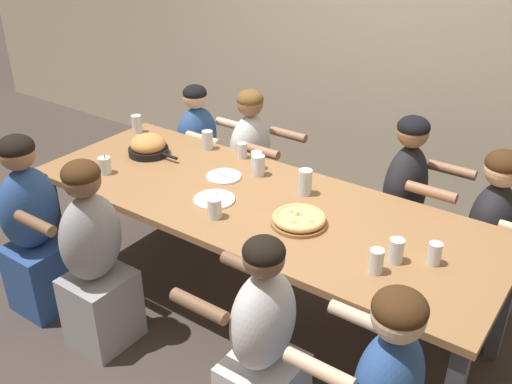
# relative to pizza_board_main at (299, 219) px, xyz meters

# --- Properties ---
(ground_plane) EXTENTS (18.00, 18.00, 0.00)m
(ground_plane) POSITION_rel_pizza_board_main_xyz_m (-0.33, 0.08, -0.79)
(ground_plane) COLOR #423833
(ground_plane) RESTS_ON ground
(restaurant_back_panel) EXTENTS (10.00, 0.06, 3.20)m
(restaurant_back_panel) POSITION_rel_pizza_board_main_xyz_m (-0.33, 1.82, 0.81)
(restaurant_back_panel) COLOR beige
(restaurant_back_panel) RESTS_ON ground
(dining_table) EXTENTS (2.71, 0.98, 0.77)m
(dining_table) POSITION_rel_pizza_board_main_xyz_m (-0.33, 0.08, -0.09)
(dining_table) COLOR #996B42
(dining_table) RESTS_ON ground
(pizza_board_main) EXTENTS (0.29, 0.29, 0.05)m
(pizza_board_main) POSITION_rel_pizza_board_main_xyz_m (0.00, 0.00, 0.00)
(pizza_board_main) COLOR #996B42
(pizza_board_main) RESTS_ON dining_table
(skillet_bowl) EXTENTS (0.38, 0.26, 0.14)m
(skillet_bowl) POSITION_rel_pizza_board_main_xyz_m (-1.26, 0.18, 0.03)
(skillet_bowl) COLOR black
(skillet_bowl) RESTS_ON dining_table
(empty_plate_a) EXTENTS (0.23, 0.23, 0.02)m
(empty_plate_a) POSITION_rel_pizza_board_main_xyz_m (-0.52, -0.06, -0.02)
(empty_plate_a) COLOR white
(empty_plate_a) RESTS_ON dining_table
(empty_plate_b) EXTENTS (0.21, 0.21, 0.02)m
(empty_plate_b) POSITION_rel_pizza_board_main_xyz_m (-0.65, 0.20, -0.02)
(empty_plate_b) COLOR white
(empty_plate_b) RESTS_ON dining_table
(cocktail_glass_blue) EXTENTS (0.08, 0.08, 0.13)m
(cocktail_glass_blue) POSITION_rel_pizza_board_main_xyz_m (-1.27, -0.17, 0.02)
(cocktail_glass_blue) COLOR silver
(cocktail_glass_blue) RESTS_ON dining_table
(drinking_glass_a) EXTENTS (0.07, 0.07, 0.11)m
(drinking_glass_a) POSITION_rel_pizza_board_main_xyz_m (-0.56, 0.41, 0.02)
(drinking_glass_a) COLOR silver
(drinking_glass_a) RESTS_ON dining_table
(drinking_glass_b) EXTENTS (0.08, 0.08, 0.15)m
(drinking_glass_b) POSITION_rel_pizza_board_main_xyz_m (-0.15, 0.30, 0.04)
(drinking_glass_b) COLOR silver
(drinking_glass_b) RESTS_ON dining_table
(drinking_glass_c) EXTENTS (0.07, 0.07, 0.13)m
(drinking_glass_c) POSITION_rel_pizza_board_main_xyz_m (-1.60, 0.41, 0.03)
(drinking_glass_c) COLOR silver
(drinking_glass_c) RESTS_ON dining_table
(drinking_glass_d) EXTENTS (0.07, 0.07, 0.12)m
(drinking_glass_d) POSITION_rel_pizza_board_main_xyz_m (-1.00, 0.47, 0.03)
(drinking_glass_d) COLOR silver
(drinking_glass_d) RESTS_ON dining_table
(drinking_glass_e) EXTENTS (0.07, 0.07, 0.12)m
(drinking_glass_e) POSITION_rel_pizza_board_main_xyz_m (0.50, -0.16, 0.02)
(drinking_glass_e) COLOR silver
(drinking_glass_e) RESTS_ON dining_table
(drinking_glass_f) EXTENTS (0.08, 0.08, 0.13)m
(drinking_glass_f) POSITION_rel_pizza_board_main_xyz_m (-0.50, 0.35, 0.03)
(drinking_glass_f) COLOR silver
(drinking_glass_f) RESTS_ON dining_table
(drinking_glass_g) EXTENTS (0.06, 0.06, 0.11)m
(drinking_glass_g) POSITION_rel_pizza_board_main_xyz_m (0.69, 0.06, 0.02)
(drinking_glass_g) COLOR silver
(drinking_glass_g) RESTS_ON dining_table
(drinking_glass_h) EXTENTS (0.07, 0.07, 0.12)m
(drinking_glass_h) POSITION_rel_pizza_board_main_xyz_m (0.54, -0.03, 0.02)
(drinking_glass_h) COLOR silver
(drinking_glass_h) RESTS_ON dining_table
(drinking_glass_i) EXTENTS (0.08, 0.08, 0.11)m
(drinking_glass_i) POSITION_rel_pizza_board_main_xyz_m (-0.40, -0.20, 0.03)
(drinking_glass_i) COLOR silver
(drinking_glass_i) RESTS_ON dining_table
(drinking_glass_j) EXTENTS (0.06, 0.06, 0.10)m
(drinking_glass_j) POSITION_rel_pizza_board_main_xyz_m (-0.73, 0.49, 0.02)
(drinking_glass_j) COLOR silver
(drinking_glass_j) RESTS_ON dining_table
(diner_far_midright) EXTENTS (0.51, 0.40, 1.17)m
(diner_far_midright) POSITION_rel_pizza_board_main_xyz_m (0.26, 0.79, -0.26)
(diner_far_midright) COLOR #232328
(diner_far_midright) RESTS_ON ground
(diner_near_midright) EXTENTS (0.51, 0.40, 1.09)m
(diner_near_midright) POSITION_rel_pizza_board_main_xyz_m (0.21, -0.63, -0.31)
(diner_near_midright) COLOR silver
(diner_near_midright) RESTS_ON ground
(diner_near_left) EXTENTS (0.51, 0.40, 1.13)m
(diner_near_left) POSITION_rel_pizza_board_main_xyz_m (-1.42, -0.63, -0.27)
(diner_near_left) COLOR #2D5193
(diner_near_left) RESTS_ON ground
(diner_far_left) EXTENTS (0.51, 0.40, 1.05)m
(diner_far_left) POSITION_rel_pizza_board_main_xyz_m (-1.37, 0.79, -0.32)
(diner_far_left) COLOR #2D5193
(diner_far_left) RESTS_ON ground
(diner_far_midleft) EXTENTS (0.51, 0.40, 1.11)m
(diner_far_midleft) POSITION_rel_pizza_board_main_xyz_m (-0.88, 0.79, -0.29)
(diner_far_midleft) COLOR silver
(diner_far_midleft) RESTS_ON ground
(diner_near_midleft) EXTENTS (0.51, 0.40, 1.13)m
(diner_near_midleft) POSITION_rel_pizza_board_main_xyz_m (-0.89, -0.63, -0.28)
(diner_near_midleft) COLOR #99999E
(diner_near_midleft) RESTS_ON ground
(diner_far_right) EXTENTS (0.51, 0.40, 1.09)m
(diner_far_right) POSITION_rel_pizza_board_main_xyz_m (0.78, 0.79, -0.29)
(diner_far_right) COLOR #232328
(diner_far_right) RESTS_ON ground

